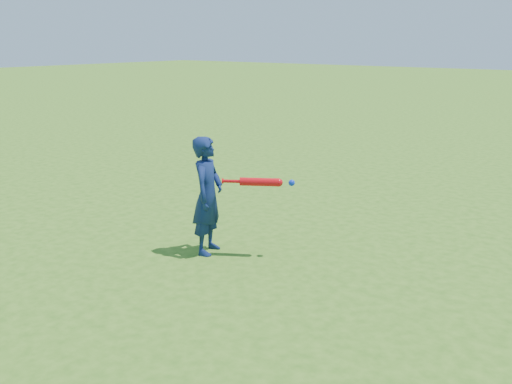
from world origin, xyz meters
The scene contains 3 objects.
ground centered at (0.00, 0.00, 0.00)m, with size 80.00×80.00×0.00m, color #356618.
child centered at (-0.76, 0.17, 0.61)m, with size 0.45×0.29×1.23m, color #101F4D.
bat_swing centered at (-0.25, 0.43, 0.78)m, with size 0.65×0.42×0.08m.
Camera 1 is at (3.06, -4.02, 2.18)m, focal length 40.00 mm.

